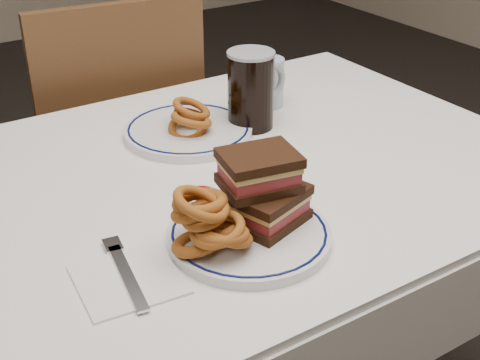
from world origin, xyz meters
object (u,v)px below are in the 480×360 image
beer_mug (252,89)px  main_plate (249,235)px  chair_far (115,148)px  reuben_sandwich (264,189)px  far_plate (188,131)px

beer_mug → main_plate: bearing=-124.3°
chair_far → main_plate: size_ratio=3.71×
chair_far → reuben_sandwich: size_ratio=6.66×
main_plate → beer_mug: bearing=55.7°
main_plate → far_plate: size_ratio=0.97×
main_plate → beer_mug: size_ratio=1.57×
far_plate → chair_far: bearing=86.6°
reuben_sandwich → beer_mug: size_ratio=0.87×
chair_far → beer_mug: chair_far is taller
main_plate → reuben_sandwich: size_ratio=1.79×
main_plate → beer_mug: 0.43m
chair_far → reuben_sandwich: bearing=-96.7°
chair_far → beer_mug: (0.11, -0.52, 0.32)m
far_plate → beer_mug: bearing=-12.7°
reuben_sandwich → far_plate: 0.39m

